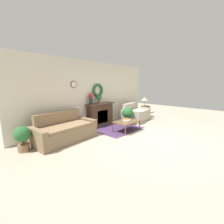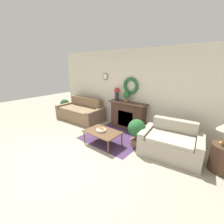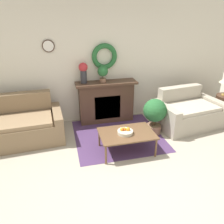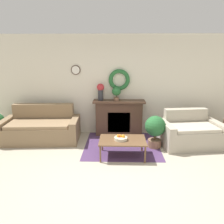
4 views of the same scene
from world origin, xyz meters
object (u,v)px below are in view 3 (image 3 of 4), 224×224
(fruit_bowl, at_px, (125,131))
(potted_plant_on_mantel, at_px, (103,72))
(loveseat_right, at_px, (187,113))
(potted_plant_floor_by_loveseat, at_px, (155,113))
(vase_on_mantel_left, at_px, (83,71))
(fireplace, at_px, (106,101))
(couch_left, at_px, (13,127))
(coffee_table, at_px, (127,134))

(fruit_bowl, height_order, potted_plant_on_mantel, potted_plant_on_mantel)
(loveseat_right, height_order, potted_plant_floor_by_loveseat, loveseat_right)
(loveseat_right, height_order, vase_on_mantel_left, vase_on_mantel_left)
(potted_plant_floor_by_loveseat, bearing_deg, fireplace, 135.31)
(couch_left, bearing_deg, coffee_table, -27.40)
(vase_on_mantel_left, bearing_deg, fireplace, -0.65)
(coffee_table, bearing_deg, vase_on_mantel_left, 112.42)
(fruit_bowl, bearing_deg, coffee_table, 22.10)
(couch_left, height_order, potted_plant_on_mantel, potted_plant_on_mantel)
(loveseat_right, relative_size, potted_plant_on_mantel, 4.24)
(couch_left, distance_m, potted_plant_on_mantel, 2.18)
(fireplace, height_order, loveseat_right, fireplace)
(coffee_table, xyz_separation_m, fruit_bowl, (-0.04, -0.02, 0.07))
(couch_left, height_order, fruit_bowl, couch_left)
(loveseat_right, bearing_deg, potted_plant_on_mantel, 152.07)
(vase_on_mantel_left, bearing_deg, loveseat_right, -16.86)
(coffee_table, distance_m, vase_on_mantel_left, 1.74)
(fireplace, bearing_deg, couch_left, -167.31)
(couch_left, bearing_deg, potted_plant_on_mantel, 9.25)
(vase_on_mantel_left, relative_size, potted_plant_on_mantel, 1.24)
(vase_on_mantel_left, distance_m, potted_plant_on_mantel, 0.43)
(potted_plant_on_mantel, bearing_deg, fireplace, 11.17)
(potted_plant_on_mantel, xyz_separation_m, potted_plant_floor_by_loveseat, (0.93, -0.83, -0.73))
(potted_plant_on_mantel, relative_size, potted_plant_floor_by_loveseat, 0.47)
(vase_on_mantel_left, relative_size, potted_plant_floor_by_loveseat, 0.58)
(fireplace, xyz_separation_m, coffee_table, (0.07, -1.38, -0.13))
(loveseat_right, distance_m, vase_on_mantel_left, 2.53)
(coffee_table, height_order, vase_on_mantel_left, vase_on_mantel_left)
(potted_plant_on_mantel, bearing_deg, vase_on_mantel_left, 177.32)
(coffee_table, bearing_deg, loveseat_right, 22.92)
(couch_left, distance_m, fruit_bowl, 2.26)
(fireplace, xyz_separation_m, loveseat_right, (1.75, -0.68, -0.19))
(couch_left, distance_m, loveseat_right, 3.77)
(fireplace, xyz_separation_m, fruit_bowl, (0.03, -1.40, -0.06))
(loveseat_right, xyz_separation_m, vase_on_mantel_left, (-2.25, 0.68, 0.93))
(loveseat_right, height_order, potted_plant_on_mantel, potted_plant_on_mantel)
(fruit_bowl, bearing_deg, potted_plant_floor_by_loveseat, 33.82)
(fruit_bowl, xyz_separation_m, potted_plant_floor_by_loveseat, (0.82, 0.55, 0.04))
(loveseat_right, bearing_deg, potted_plant_floor_by_loveseat, -177.00)
(fireplace, distance_m, coffee_table, 1.39)
(coffee_table, relative_size, potted_plant_floor_by_loveseat, 1.29)
(couch_left, distance_m, coffee_table, 2.29)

